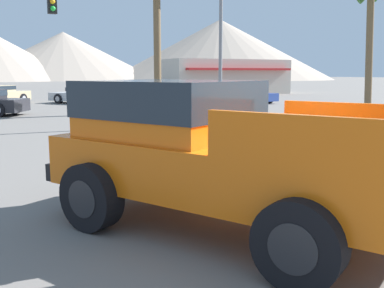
# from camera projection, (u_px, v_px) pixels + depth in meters

# --- Properties ---
(ground_plane) EXTENTS (320.00, 320.00, 0.00)m
(ground_plane) POSITION_uv_depth(u_px,v_px,m) (239.00, 219.00, 6.27)
(ground_plane) COLOR slate
(orange_pickup_truck) EXTENTS (4.00, 5.14, 1.91)m
(orange_pickup_truck) POSITION_uv_depth(u_px,v_px,m) (206.00, 145.00, 5.88)
(orange_pickup_truck) COLOR orange
(orange_pickup_truck) RESTS_ON ground_plane
(parked_car_silver) EXTENTS (4.20, 4.73, 1.10)m
(parked_car_silver) POSITION_uv_depth(u_px,v_px,m) (84.00, 95.00, 29.64)
(parked_car_silver) COLOR #B7BABF
(parked_car_silver) RESTS_ON ground_plane
(parked_car_blue) EXTENTS (2.38, 4.59, 1.08)m
(parked_car_blue) POSITION_uv_depth(u_px,v_px,m) (246.00, 94.00, 30.63)
(parked_car_blue) COLOR #334C9E
(parked_car_blue) RESTS_ON ground_plane
(palm_tree_tall) EXTENTS (2.93, 2.80, 6.98)m
(palm_tree_tall) POSITION_uv_depth(u_px,v_px,m) (374.00, 8.00, 22.69)
(palm_tree_tall) COLOR brown
(palm_tree_tall) RESTS_ON ground_plane
(palm_tree_short) EXTENTS (2.98, 3.22, 7.36)m
(palm_tree_short) POSITION_uv_depth(u_px,v_px,m) (158.00, 0.00, 21.96)
(palm_tree_short) COLOR brown
(palm_tree_short) RESTS_ON ground_plane
(storefront_building) EXTENTS (11.91, 5.83, 3.24)m
(storefront_building) POSITION_uv_depth(u_px,v_px,m) (224.00, 77.00, 43.05)
(storefront_building) COLOR #BCB2A3
(storefront_building) RESTS_ON ground_plane
(distant_mountain_range) EXTENTS (122.62, 73.65, 18.00)m
(distant_mountain_range) POSITION_uv_depth(u_px,v_px,m) (141.00, 52.00, 131.07)
(distant_mountain_range) COLOR gray
(distant_mountain_range) RESTS_ON ground_plane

